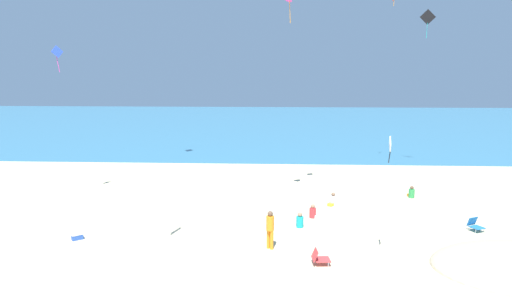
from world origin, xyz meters
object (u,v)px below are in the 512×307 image
at_px(beach_chair_near_camera, 475,225).
at_px(beach_chair_far_left, 319,258).
at_px(person_1, 411,193).
at_px(kite_white, 390,145).
at_px(person_0, 270,227).
at_px(cooler_box, 77,236).
at_px(kite_black, 428,18).
at_px(kite_blue, 57,53).
at_px(person_2, 300,222).
at_px(person_4, 313,213).
at_px(person_3, 333,201).

relative_size(beach_chair_near_camera, beach_chair_far_left, 1.12).
relative_size(person_1, kite_white, 0.72).
bearing_deg(person_0, kite_white, -68.36).
xyz_separation_m(beach_chair_far_left, cooler_box, (-10.23, 2.07, -0.15)).
bearing_deg(beach_chair_far_left, kite_black, 57.40).
bearing_deg(kite_blue, person_2, -16.75).
distance_m(beach_chair_near_camera, person_1, 5.67).
relative_size(beach_chair_far_left, person_2, 1.01).
bearing_deg(person_0, kite_blue, 99.24).
bearing_deg(cooler_box, beach_chair_near_camera, 6.51).
xyz_separation_m(beach_chair_far_left, person_4, (0.19, 5.60, -0.02)).
distance_m(cooler_box, person_0, 8.41).
relative_size(person_2, kite_white, 0.73).
bearing_deg(beach_chair_near_camera, person_0, -100.57).
xyz_separation_m(person_2, person_3, (1.95, 3.65, -0.01)).
distance_m(beach_chair_far_left, kite_black, 21.79).
distance_m(beach_chair_near_camera, person_3, 7.08).
bearing_deg(person_4, beach_chair_near_camera, -7.51).
relative_size(cooler_box, kite_blue, 0.39).
xyz_separation_m(beach_chair_far_left, kite_white, (2.43, 0.12, 4.28)).
distance_m(cooler_box, kite_blue, 10.52).
relative_size(person_1, person_3, 1.01).
relative_size(cooler_box, kite_white, 0.58).
bearing_deg(kite_black, kite_blue, -158.08).
relative_size(person_0, person_4, 2.33).
distance_m(cooler_box, person_2, 9.90).
height_order(cooler_box, person_2, person_2).
relative_size(person_3, kite_white, 0.71).
xyz_separation_m(beach_chair_near_camera, kite_white, (-4.97, -3.96, 4.27)).
bearing_deg(kite_white, person_0, 162.69).
distance_m(person_0, kite_blue, 15.16).
distance_m(person_1, person_2, 8.58).
xyz_separation_m(person_1, person_3, (-4.71, -1.77, -0.00)).
xyz_separation_m(person_2, kite_black, (9.21, 12.78, 10.61)).
xyz_separation_m(person_1, person_2, (-6.66, -5.42, 0.00)).
relative_size(person_0, person_1, 2.29).
xyz_separation_m(cooler_box, person_1, (16.32, 7.53, 0.13)).
height_order(kite_white, kite_blue, kite_blue).
distance_m(person_1, kite_black, 13.16).
distance_m(cooler_box, person_3, 12.97).
bearing_deg(person_1, person_2, 124.26).
distance_m(person_2, person_3, 4.14).
relative_size(person_0, person_2, 2.25).
bearing_deg(kite_blue, kite_black, 21.92).
height_order(cooler_box, person_4, person_4).
distance_m(beach_chair_far_left, person_3, 7.96).
xyz_separation_m(cooler_box, person_0, (8.35, -0.61, 0.79)).
relative_size(beach_chair_near_camera, person_2, 1.13).
xyz_separation_m(person_3, kite_black, (7.26, 9.13, 10.61)).
height_order(person_4, kite_white, kite_white).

